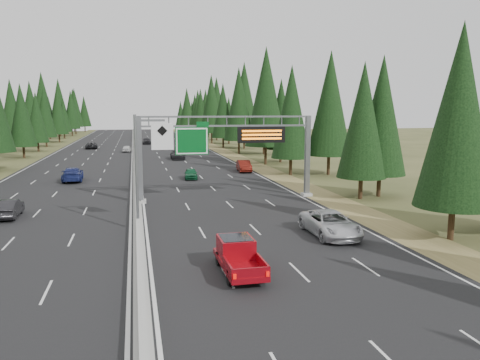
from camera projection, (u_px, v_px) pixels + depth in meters
name	position (u px, v px, depth m)	size (l,w,h in m)	color
road	(135.00, 157.00, 85.58)	(32.00, 260.00, 0.08)	black
shoulder_right	(230.00, 155.00, 89.47)	(3.60, 260.00, 0.06)	olive
shoulder_left	(31.00, 159.00, 81.70)	(3.60, 260.00, 0.06)	#39411E
median_barrier	(135.00, 155.00, 85.53)	(0.70, 260.00, 0.85)	#9B9C96
sign_gantry	(234.00, 144.00, 43.24)	(16.75, 0.98, 7.80)	slate
hov_sign_pole	(145.00, 164.00, 31.93)	(2.80, 0.50, 8.00)	slate
tree_row_right	(264.00, 106.00, 81.34)	(11.80, 241.10, 18.97)	black
silver_minivan	(330.00, 224.00, 31.09)	(2.68, 5.80, 1.61)	silver
red_pickup	(237.00, 253.00, 24.24)	(1.84, 5.14, 1.68)	black
car_ahead_green	(191.00, 174.00, 57.16)	(1.54, 3.82, 1.30)	#135630
car_ahead_dkred	(244.00, 166.00, 64.03)	(1.64, 4.69, 1.55)	#60140D
car_ahead_dkgrey	(178.00, 154.00, 80.77)	(2.31, 5.69, 1.65)	black
car_ahead_white	(158.00, 139.00, 124.36)	(2.70, 5.85, 1.63)	#B2B2B2
car_ahead_far	(147.00, 141.00, 117.49)	(1.95, 4.85, 1.65)	black
car_onc_near	(8.00, 208.00, 36.41)	(1.53, 4.38, 1.44)	black
car_onc_blue	(73.00, 174.00, 55.36)	(2.31, 5.67, 1.65)	navy
car_onc_white	(127.00, 149.00, 94.75)	(1.58, 3.94, 1.34)	silver
car_onc_far	(91.00, 145.00, 103.09)	(2.44, 5.28, 1.47)	black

